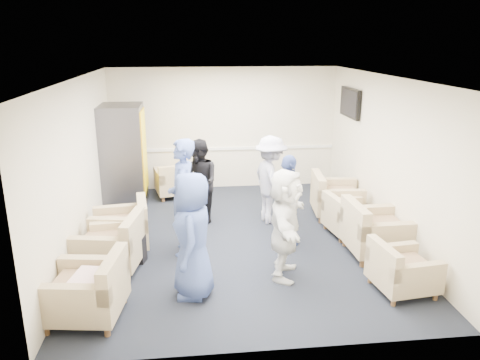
{
  "coord_description": "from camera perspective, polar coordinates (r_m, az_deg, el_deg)",
  "views": [
    {
      "loc": [
        -0.79,
        -7.3,
        3.26
      ],
      "look_at": [
        0.04,
        0.2,
        0.99
      ],
      "focal_mm": 35.0,
      "sensor_mm": 36.0,
      "label": 1
    }
  ],
  "objects": [
    {
      "name": "person_front_right",
      "position": [
        6.57,
        5.55,
        -5.35
      ],
      "size": [
        0.86,
        1.55,
        1.59
      ],
      "primitive_type": "imported",
      "rotation": [
        0.0,
        0.0,
        1.29
      ],
      "color": "white",
      "rests_on": "floor"
    },
    {
      "name": "front_wall",
      "position": [
        4.77,
        3.74,
        -6.92
      ],
      "size": [
        5.0,
        0.02,
        2.7
      ],
      "primitive_type": "cube",
      "color": "beige",
      "rests_on": "floor"
    },
    {
      "name": "armchair_left_near",
      "position": [
        6.05,
        -17.81,
        -12.92
      ],
      "size": [
        0.98,
        0.98,
        0.7
      ],
      "rotation": [
        0.0,
        0.0,
        -1.71
      ],
      "color": "tan",
      "rests_on": "floor"
    },
    {
      "name": "armchair_right_far",
      "position": [
        9.11,
        11.34,
        -2.22
      ],
      "size": [
        0.97,
        0.97,
        0.71
      ],
      "rotation": [
        0.0,
        0.0,
        1.47
      ],
      "color": "tan",
      "rests_on": "floor"
    },
    {
      "name": "person_back_right",
      "position": [
        8.52,
        3.77,
        0.01
      ],
      "size": [
        0.84,
        1.16,
        1.62
      ],
      "primitive_type": "imported",
      "rotation": [
        0.0,
        0.0,
        1.82
      ],
      "color": "silver",
      "rests_on": "floor"
    },
    {
      "name": "armchair_left_far",
      "position": [
        7.77,
        -13.92,
        -5.83
      ],
      "size": [
        0.96,
        0.96,
        0.69
      ],
      "rotation": [
        0.0,
        0.0,
        -1.45
      ],
      "color": "tan",
      "rests_on": "floor"
    },
    {
      "name": "armchair_right_midfar",
      "position": [
        8.34,
        12.91,
        -4.5
      ],
      "size": [
        0.85,
        0.85,
        0.6
      ],
      "rotation": [
        0.0,
        0.0,
        1.72
      ],
      "color": "tan",
      "rests_on": "floor"
    },
    {
      "name": "armchair_right_midnear",
      "position": [
        7.63,
        15.96,
        -6.22
      ],
      "size": [
        0.94,
        0.94,
        0.74
      ],
      "rotation": [
        0.0,
        0.0,
        1.59
      ],
      "color": "tan",
      "rests_on": "floor"
    },
    {
      "name": "back_wall",
      "position": [
        10.5,
        -1.93,
        6.26
      ],
      "size": [
        5.0,
        0.02,
        2.7
      ],
      "primitive_type": "cube",
      "color": "beige",
      "rests_on": "floor"
    },
    {
      "name": "tv",
      "position": [
        9.73,
        13.26,
        9.14
      ],
      "size": [
        0.1,
        1.0,
        0.58
      ],
      "color": "black",
      "rests_on": "right_wall"
    },
    {
      "name": "floor",
      "position": [
        8.03,
        -0.15,
        -7.2
      ],
      "size": [
        6.0,
        6.0,
        0.0
      ],
      "primitive_type": "plane",
      "color": "black",
      "rests_on": "ground"
    },
    {
      "name": "vending_machine",
      "position": [
        9.61,
        -13.97,
        2.81
      ],
      "size": [
        0.83,
        0.97,
        2.05
      ],
      "color": "#52525A",
      "rests_on": "floor"
    },
    {
      "name": "armchair_left_mid",
      "position": [
        7.16,
        -15.12,
        -7.82
      ],
      "size": [
        1.03,
        1.03,
        0.71
      ],
      "rotation": [
        0.0,
        0.0,
        -1.74
      ],
      "color": "tan",
      "rests_on": "floor"
    },
    {
      "name": "pillow",
      "position": [
        5.98,
        -18.05,
        -11.4
      ],
      "size": [
        0.41,
        0.49,
        0.13
      ],
      "primitive_type": "cube",
      "rotation": [
        0.0,
        0.0,
        -1.76
      ],
      "color": "white",
      "rests_on": "armchair_left_near"
    },
    {
      "name": "person_mid_right",
      "position": [
        7.65,
        5.85,
        -2.46
      ],
      "size": [
        0.44,
        0.91,
        1.51
      ],
      "primitive_type": "imported",
      "rotation": [
        0.0,
        0.0,
        1.66
      ],
      "color": "#4359A1",
      "rests_on": "floor"
    },
    {
      "name": "armchair_corner",
      "position": [
        10.15,
        -7.86,
        -0.26
      ],
      "size": [
        0.95,
        0.95,
        0.64
      ],
      "rotation": [
        0.0,
        0.0,
        3.36
      ],
      "color": "tan",
      "rests_on": "floor"
    },
    {
      "name": "person_back_left",
      "position": [
        8.51,
        -4.94,
        -0.26
      ],
      "size": [
        0.85,
        0.93,
        1.56
      ],
      "primitive_type": "imported",
      "rotation": [
        0.0,
        0.0,
        -1.15
      ],
      "color": "black",
      "rests_on": "floor"
    },
    {
      "name": "backpack",
      "position": [
        7.33,
        -12.65,
        -7.88
      ],
      "size": [
        0.33,
        0.27,
        0.5
      ],
      "rotation": [
        0.0,
        0.0,
        -0.23
      ],
      "color": "black",
      "rests_on": "floor"
    },
    {
      "name": "ceiling",
      "position": [
        7.36,
        -0.17,
        12.38
      ],
      "size": [
        6.0,
        6.0,
        0.0
      ],
      "primitive_type": "plane",
      "rotation": [
        3.14,
        0.0,
        0.0
      ],
      "color": "white",
      "rests_on": "back_wall"
    },
    {
      "name": "right_wall",
      "position": [
        8.23,
        17.44,
        2.54
      ],
      "size": [
        0.02,
        6.0,
        2.7
      ],
      "primitive_type": "cube",
      "color": "beige",
      "rests_on": "floor"
    },
    {
      "name": "armchair_right_near",
      "position": [
        6.7,
        18.91,
        -10.49
      ],
      "size": [
        0.83,
        0.83,
        0.6
      ],
      "rotation": [
        0.0,
        0.0,
        1.69
      ],
      "color": "tan",
      "rests_on": "floor"
    },
    {
      "name": "chair_rail",
      "position": [
        10.58,
        -1.9,
        3.84
      ],
      "size": [
        4.98,
        0.04,
        0.06
      ],
      "primitive_type": "cube",
      "color": "white",
      "rests_on": "back_wall"
    },
    {
      "name": "person_mid_left",
      "position": [
        7.28,
        -7.03,
        -2.12
      ],
      "size": [
        0.47,
        0.69,
        1.84
      ],
      "primitive_type": "imported",
      "rotation": [
        0.0,
        0.0,
        -1.62
      ],
      "color": "#4359A1",
      "rests_on": "floor"
    },
    {
      "name": "person_front_left",
      "position": [
        6.09,
        -5.8,
        -6.77
      ],
      "size": [
        0.6,
        0.86,
        1.69
      ],
      "primitive_type": "imported",
      "rotation": [
        0.0,
        0.0,
        -1.65
      ],
      "color": "#4359A1",
      "rests_on": "floor"
    },
    {
      "name": "left_wall",
      "position": [
        7.74,
        -18.91,
        1.53
      ],
      "size": [
        0.02,
        6.0,
        2.7
      ],
      "primitive_type": "cube",
      "color": "beige",
      "rests_on": "floor"
    }
  ]
}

